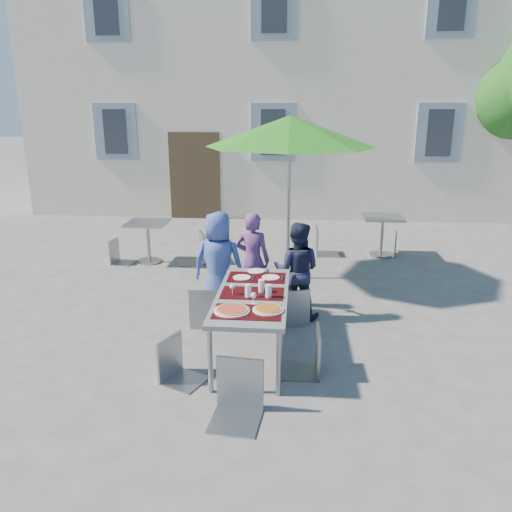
# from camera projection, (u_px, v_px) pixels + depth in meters

# --- Properties ---
(ground) EXTENTS (90.00, 90.00, 0.00)m
(ground) POSITION_uv_depth(u_px,v_px,m) (236.00, 356.00, 5.79)
(ground) COLOR #4E4E50
(ground) RESTS_ON ground
(building) EXTENTS (13.60, 8.20, 11.10)m
(building) POSITION_uv_depth(u_px,v_px,m) (281.00, 38.00, 15.40)
(building) COLOR beige
(building) RESTS_ON ground
(dining_table) EXTENTS (0.80, 1.85, 0.76)m
(dining_table) POSITION_uv_depth(u_px,v_px,m) (252.00, 298.00, 5.66)
(dining_table) COLOR #4E4E53
(dining_table) RESTS_ON ground
(pizza_near_left) EXTENTS (0.38, 0.38, 0.03)m
(pizza_near_left) POSITION_uv_depth(u_px,v_px,m) (232.00, 310.00, 5.13)
(pizza_near_left) COLOR white
(pizza_near_left) RESTS_ON dining_table
(pizza_near_right) EXTENTS (0.32, 0.32, 0.03)m
(pizza_near_right) POSITION_uv_depth(u_px,v_px,m) (268.00, 309.00, 5.15)
(pizza_near_right) COLOR white
(pizza_near_right) RESTS_ON dining_table
(glassware) EXTENTS (0.48, 0.43, 0.15)m
(glassware) POSITION_uv_depth(u_px,v_px,m) (256.00, 290.00, 5.53)
(glassware) COLOR silver
(glassware) RESTS_ON dining_table
(place_settings) EXTENTS (0.62, 0.49, 0.01)m
(place_settings) POSITION_uv_depth(u_px,v_px,m) (257.00, 275.00, 6.23)
(place_settings) COLOR white
(place_settings) RESTS_ON dining_table
(child_0) EXTENTS (0.74, 0.52, 1.45)m
(child_0) POSITION_uv_depth(u_px,v_px,m) (218.00, 264.00, 6.81)
(child_0) COLOR #374D99
(child_0) RESTS_ON ground
(child_1) EXTENTS (0.55, 0.42, 1.38)m
(child_1) POSITION_uv_depth(u_px,v_px,m) (252.00, 260.00, 7.10)
(child_1) COLOR #643A77
(child_1) RESTS_ON ground
(child_2) EXTENTS (0.69, 0.46, 1.33)m
(child_2) POSITION_uv_depth(u_px,v_px,m) (297.00, 270.00, 6.72)
(child_2) COLOR #1A1E3A
(child_2) RESTS_ON ground
(chair_0) EXTENTS (0.48, 0.49, 1.01)m
(chair_0) POSITION_uv_depth(u_px,v_px,m) (206.00, 283.00, 6.45)
(chair_0) COLOR gray
(chair_0) RESTS_ON ground
(chair_1) EXTENTS (0.43, 0.43, 0.92)m
(chair_1) POSITION_uv_depth(u_px,v_px,m) (259.00, 278.00, 6.82)
(chair_1) COLOR gray
(chair_1) RESTS_ON ground
(chair_2) EXTENTS (0.54, 0.54, 0.97)m
(chair_2) POSITION_uv_depth(u_px,v_px,m) (292.00, 284.00, 6.49)
(chair_2) COLOR #94989F
(chair_2) RESTS_ON ground
(chair_3) EXTENTS (0.52, 0.52, 0.89)m
(chair_3) POSITION_uv_depth(u_px,v_px,m) (176.00, 335.00, 5.15)
(chair_3) COLOR #90949B
(chair_3) RESTS_ON ground
(chair_4) EXTENTS (0.44, 0.44, 0.96)m
(chair_4) POSITION_uv_depth(u_px,v_px,m) (309.00, 324.00, 5.28)
(chair_4) COLOR gray
(chair_4) RESTS_ON ground
(chair_5) EXTENTS (0.49, 0.50, 1.02)m
(chair_5) POSITION_uv_depth(u_px,v_px,m) (237.00, 357.00, 4.51)
(chair_5) COLOR gray
(chair_5) RESTS_ON ground
(patio_umbrella) EXTENTS (2.70, 2.70, 2.66)m
(patio_umbrella) POSITION_uv_depth(u_px,v_px,m) (290.00, 133.00, 7.79)
(patio_umbrella) COLOR #989A9F
(patio_umbrella) RESTS_ON ground
(cafe_table_0) EXTENTS (0.72, 0.72, 0.77)m
(cafe_table_0) POSITION_uv_depth(u_px,v_px,m) (148.00, 234.00, 9.19)
(cafe_table_0) COLOR #989A9F
(cafe_table_0) RESTS_ON ground
(bg_chair_l_0) EXTENTS (0.41, 0.41, 0.84)m
(bg_chair_l_0) POSITION_uv_depth(u_px,v_px,m) (118.00, 237.00, 9.15)
(bg_chair_l_0) COLOR gray
(bg_chair_l_0) RESTS_ON ground
(bg_chair_r_0) EXTENTS (0.61, 0.61, 1.06)m
(bg_chair_r_0) POSITION_uv_depth(u_px,v_px,m) (196.00, 229.00, 9.17)
(bg_chair_r_0) COLOR gray
(bg_chair_r_0) RESTS_ON ground
(cafe_table_1) EXTENTS (0.73, 0.73, 0.79)m
(cafe_table_1) POSITION_uv_depth(u_px,v_px,m) (382.00, 228.00, 9.58)
(cafe_table_1) COLOR #989A9F
(cafe_table_1) RESTS_ON ground
(bg_chair_l_1) EXTENTS (0.47, 0.47, 1.02)m
(bg_chair_l_1) POSITION_uv_depth(u_px,v_px,m) (323.00, 225.00, 9.66)
(bg_chair_l_1) COLOR gray
(bg_chair_l_1) RESTS_ON ground
(bg_chair_r_1) EXTENTS (0.46, 0.46, 0.88)m
(bg_chair_r_1) POSITION_uv_depth(u_px,v_px,m) (392.00, 230.00, 9.66)
(bg_chair_r_1) COLOR gray
(bg_chair_r_1) RESTS_ON ground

